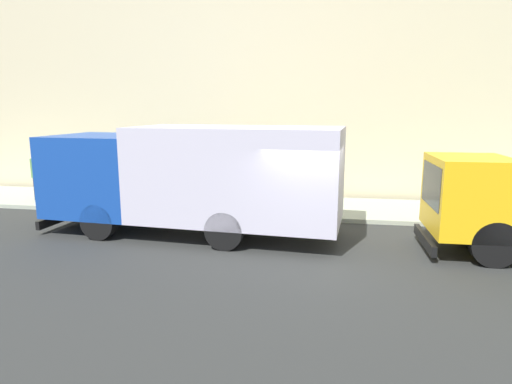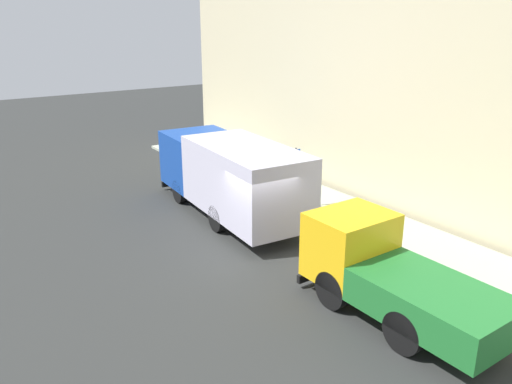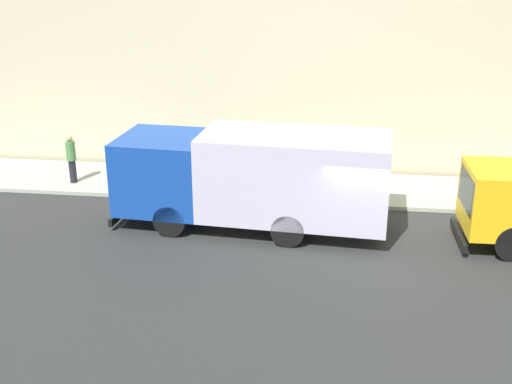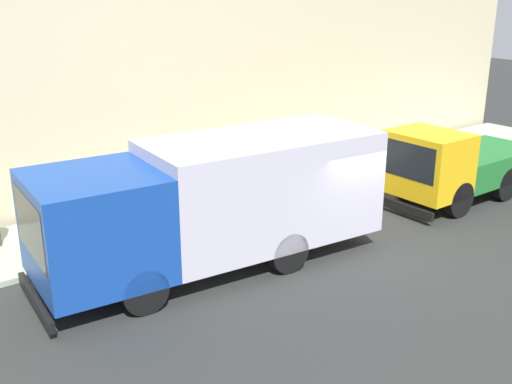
{
  "view_description": "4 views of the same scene",
  "coord_description": "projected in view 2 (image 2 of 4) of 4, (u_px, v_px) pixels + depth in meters",
  "views": [
    {
      "loc": [
        -10.14,
        -0.33,
        3.43
      ],
      "look_at": [
        1.45,
        1.69,
        1.17
      ],
      "focal_mm": 30.89,
      "sensor_mm": 36.0,
      "label": 1
    },
    {
      "loc": [
        -8.52,
        -12.49,
        7.19
      ],
      "look_at": [
        1.32,
        1.82,
        1.3
      ],
      "focal_mm": 36.17,
      "sensor_mm": 36.0,
      "label": 2
    },
    {
      "loc": [
        -16.51,
        1.0,
        7.84
      ],
      "look_at": [
        0.95,
        3.24,
        1.2
      ],
      "focal_mm": 44.95,
      "sensor_mm": 36.0,
      "label": 3
    },
    {
      "loc": [
        -9.84,
        10.35,
        6.22
      ],
      "look_at": [
        0.8,
        2.47,
        1.73
      ],
      "focal_mm": 43.03,
      "sensor_mm": 36.0,
      "label": 4
    }
  ],
  "objects": [
    {
      "name": "sidewalk",
      "position": [
        357.0,
        220.0,
        19.09
      ],
      "size": [
        3.25,
        30.0,
        0.13
      ],
      "primitive_type": "cube",
      "color": "#A9B19C",
      "rests_on": "ground"
    },
    {
      "name": "street_sign_post",
      "position": [
        295.0,
        172.0,
        19.78
      ],
      "size": [
        0.44,
        0.08,
        2.39
      ],
      "color": "#4C5156",
      "rests_on": "sidewalk"
    },
    {
      "name": "pedestrian_walking",
      "position": [
        257.0,
        155.0,
        24.71
      ],
      "size": [
        0.39,
        0.39,
        1.59
      ],
      "rotation": [
        0.0,
        0.0,
        1.53
      ],
      "color": "#52513C",
      "rests_on": "sidewalk"
    },
    {
      "name": "small_flatbed_truck",
      "position": [
        388.0,
        274.0,
        12.86
      ],
      "size": [
        2.2,
        5.47,
        2.31
      ],
      "rotation": [
        0.0,
        0.0,
        0.01
      ],
      "color": "yellow",
      "rests_on": "ground"
    },
    {
      "name": "pedestrian_standing",
      "position": [
        206.0,
        144.0,
        26.32
      ],
      "size": [
        0.37,
        0.37,
        1.73
      ],
      "rotation": [
        0.0,
        0.0,
        4.83
      ],
      "color": "#231F28",
      "rests_on": "sidewalk"
    },
    {
      "name": "large_utility_truck",
      "position": [
        230.0,
        174.0,
        19.32
      ],
      "size": [
        3.16,
        8.26,
        2.94
      ],
      "rotation": [
        0.0,
        0.0,
        -0.07
      ],
      "color": "#1541A0",
      "rests_on": "ground"
    },
    {
      "name": "ground",
      "position": [
        254.0,
        252.0,
        16.63
      ],
      "size": [
        80.0,
        80.0,
        0.0
      ],
      "primitive_type": "plane",
      "color": "#2C2E2D"
    },
    {
      "name": "building_facade",
      "position": [
        411.0,
        54.0,
        18.34
      ],
      "size": [
        0.5,
        30.0,
        11.9
      ],
      "primitive_type": "cube",
      "color": "beige",
      "rests_on": "ground"
    }
  ]
}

